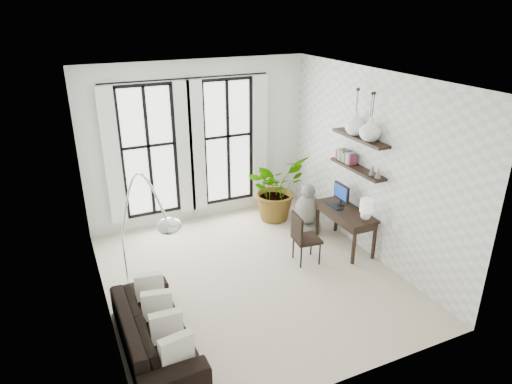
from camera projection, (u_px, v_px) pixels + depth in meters
floor at (251, 276)px, 7.50m from camera, size 5.00×5.00×0.00m
ceiling at (250, 78)px, 6.26m from camera, size 5.00×5.00×0.00m
wall_left at (95, 213)px, 6.02m from camera, size 0.00×5.00×5.00m
wall_right at (371, 165)px, 7.75m from camera, size 0.00×5.00×5.00m
wall_back at (199, 143)px, 8.98m from camera, size 4.50×0.00×4.50m
windows at (190, 147)px, 8.86m from camera, size 3.26×0.13×2.65m
wall_shelves at (357, 156)px, 7.83m from camera, size 0.25×1.30×0.60m
sofa at (155, 330)px, 5.82m from camera, size 0.82×2.06×0.60m
throw_pillows at (162, 315)px, 5.78m from camera, size 0.40×1.52×0.40m
plant at (276, 188)px, 9.28m from camera, size 1.49×1.39×1.33m
desk at (347, 213)px, 8.09m from camera, size 0.53×1.25×1.13m
desk_chair at (303, 235)px, 7.72m from camera, size 0.47×0.47×0.91m
arc_lamp at (141, 206)px, 5.93m from camera, size 0.71×1.70×2.21m
buddha at (307, 211)px, 8.85m from camera, size 0.54×0.54×0.97m
vase_a at (371, 129)px, 7.38m from camera, size 0.37×0.37×0.38m
vase_b at (356, 123)px, 7.72m from camera, size 0.37×0.37×0.38m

